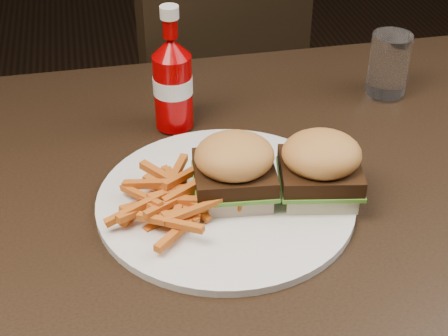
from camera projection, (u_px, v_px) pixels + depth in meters
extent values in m
cube|color=black|center=(287.00, 198.00, 0.92)|extent=(1.20, 0.80, 0.04)
cube|color=black|center=(184.00, 124.00, 1.65)|extent=(0.55, 0.55, 0.04)
cylinder|color=white|center=(226.00, 201.00, 0.88)|extent=(0.33, 0.33, 0.01)
cube|color=#C8AD94|center=(234.00, 190.00, 0.87)|extent=(0.10, 0.09, 0.02)
cube|color=beige|center=(318.00, 188.00, 0.87)|extent=(0.10, 0.10, 0.02)
cylinder|color=#9A0001|center=(173.00, 91.00, 1.00)|extent=(0.06, 0.06, 0.11)
cylinder|color=white|center=(389.00, 64.00, 1.08)|extent=(0.06, 0.06, 0.10)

